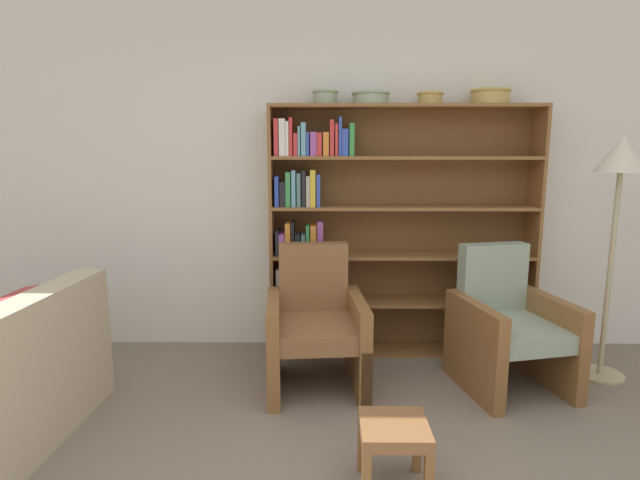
{
  "coord_description": "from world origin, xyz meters",
  "views": [
    {
      "loc": [
        -0.15,
        -1.37,
        1.56
      ],
      "look_at": [
        -0.19,
        2.09,
        0.95
      ],
      "focal_mm": 28.0,
      "sensor_mm": 36.0,
      "label": 1
    }
  ],
  "objects_px": {
    "bowl_slate": "(371,97)",
    "bowl_sage": "(430,97)",
    "footstool": "(394,437)",
    "bookshelf": "(377,229)",
    "bowl_stoneware": "(325,97)",
    "armchair_leather": "(315,327)",
    "bowl_terracotta": "(490,96)",
    "floor_lamp": "(620,176)",
    "armchair_cushioned": "(508,327)"
  },
  "relations": [
    {
      "from": "bookshelf",
      "to": "footstool",
      "type": "height_order",
      "value": "bookshelf"
    },
    {
      "from": "bowl_terracotta",
      "to": "bowl_slate",
      "type": "bearing_deg",
      "value": 180.0
    },
    {
      "from": "bowl_stoneware",
      "to": "floor_lamp",
      "type": "bearing_deg",
      "value": -12.57
    },
    {
      "from": "bowl_sage",
      "to": "armchair_cushioned",
      "type": "height_order",
      "value": "bowl_sage"
    },
    {
      "from": "bowl_slate",
      "to": "armchair_leather",
      "type": "relative_size",
      "value": 0.3
    },
    {
      "from": "bowl_sage",
      "to": "footstool",
      "type": "distance_m",
      "value": 2.41
    },
    {
      "from": "bowl_terracotta",
      "to": "armchair_leather",
      "type": "distance_m",
      "value": 2.09
    },
    {
      "from": "bowl_stoneware",
      "to": "bookshelf",
      "type": "bearing_deg",
      "value": 2.54
    },
    {
      "from": "bowl_slate",
      "to": "bowl_terracotta",
      "type": "relative_size",
      "value": 0.96
    },
    {
      "from": "bowl_terracotta",
      "to": "bookshelf",
      "type": "bearing_deg",
      "value": 178.75
    },
    {
      "from": "bowl_stoneware",
      "to": "footstool",
      "type": "height_order",
      "value": "bowl_stoneware"
    },
    {
      "from": "bowl_slate",
      "to": "footstool",
      "type": "distance_m",
      "value": 2.37
    },
    {
      "from": "bowl_stoneware",
      "to": "footstool",
      "type": "distance_m",
      "value": 2.39
    },
    {
      "from": "bowl_sage",
      "to": "bowl_stoneware",
      "type": "bearing_deg",
      "value": 180.0
    },
    {
      "from": "bookshelf",
      "to": "armchair_leather",
      "type": "xyz_separation_m",
      "value": [
        -0.46,
        -0.59,
        -0.58
      ]
    },
    {
      "from": "armchair_leather",
      "to": "armchair_cushioned",
      "type": "distance_m",
      "value": 1.29
    },
    {
      "from": "bookshelf",
      "to": "floor_lamp",
      "type": "relative_size",
      "value": 1.2
    },
    {
      "from": "floor_lamp",
      "to": "bowl_slate",
      "type": "bearing_deg",
      "value": 164.94
    },
    {
      "from": "bowl_terracotta",
      "to": "armchair_leather",
      "type": "height_order",
      "value": "bowl_terracotta"
    },
    {
      "from": "armchair_leather",
      "to": "floor_lamp",
      "type": "xyz_separation_m",
      "value": [
        2.01,
        0.13,
        1.0
      ]
    },
    {
      "from": "bookshelf",
      "to": "bowl_sage",
      "type": "bearing_deg",
      "value": -2.73
    },
    {
      "from": "bowl_sage",
      "to": "floor_lamp",
      "type": "bearing_deg",
      "value": -20.19
    },
    {
      "from": "bowl_stoneware",
      "to": "armchair_leather",
      "type": "relative_size",
      "value": 0.21
    },
    {
      "from": "bookshelf",
      "to": "armchair_cushioned",
      "type": "xyz_separation_m",
      "value": [
        0.83,
        -0.59,
        -0.58
      ]
    },
    {
      "from": "bowl_slate",
      "to": "bowl_sage",
      "type": "bearing_deg",
      "value": -0.0
    },
    {
      "from": "bowl_slate",
      "to": "footstool",
      "type": "bearing_deg",
      "value": -90.49
    },
    {
      "from": "bowl_sage",
      "to": "armchair_leather",
      "type": "distance_m",
      "value": 1.85
    },
    {
      "from": "bookshelf",
      "to": "bowl_stoneware",
      "type": "distance_m",
      "value": 1.06
    },
    {
      "from": "bowl_stoneware",
      "to": "bowl_terracotta",
      "type": "distance_m",
      "value": 1.2
    },
    {
      "from": "bowl_sage",
      "to": "footstool",
      "type": "height_order",
      "value": "bowl_sage"
    },
    {
      "from": "bookshelf",
      "to": "bowl_slate",
      "type": "bearing_deg",
      "value": -164.4
    },
    {
      "from": "bookshelf",
      "to": "bowl_terracotta",
      "type": "xyz_separation_m",
      "value": [
        0.81,
        -0.02,
        0.98
      ]
    },
    {
      "from": "footstool",
      "to": "floor_lamp",
      "type": "bearing_deg",
      "value": 36.94
    },
    {
      "from": "bookshelf",
      "to": "floor_lamp",
      "type": "distance_m",
      "value": 1.67
    },
    {
      "from": "bookshelf",
      "to": "armchair_cushioned",
      "type": "height_order",
      "value": "bookshelf"
    },
    {
      "from": "bowl_stoneware",
      "to": "floor_lamp",
      "type": "distance_m",
      "value": 2.07
    },
    {
      "from": "bowl_sage",
      "to": "footstool",
      "type": "xyz_separation_m",
      "value": [
        -0.45,
        -1.66,
        -1.69
      ]
    },
    {
      "from": "bookshelf",
      "to": "bowl_stoneware",
      "type": "relative_size",
      "value": 10.07
    },
    {
      "from": "bookshelf",
      "to": "bowl_sage",
      "type": "relative_size",
      "value": 10.23
    },
    {
      "from": "footstool",
      "to": "bowl_stoneware",
      "type": "bearing_deg",
      "value": 100.9
    },
    {
      "from": "bowl_sage",
      "to": "bowl_terracotta",
      "type": "xyz_separation_m",
      "value": [
        0.44,
        0.0,
        0.01
      ]
    },
    {
      "from": "bowl_stoneware",
      "to": "bowl_slate",
      "type": "distance_m",
      "value": 0.33
    },
    {
      "from": "bowl_terracotta",
      "to": "armchair_cushioned",
      "type": "height_order",
      "value": "bowl_terracotta"
    },
    {
      "from": "bookshelf",
      "to": "footstool",
      "type": "relative_size",
      "value": 6.01
    },
    {
      "from": "floor_lamp",
      "to": "bowl_stoneware",
      "type": "bearing_deg",
      "value": 167.43
    },
    {
      "from": "armchair_cushioned",
      "to": "floor_lamp",
      "type": "relative_size",
      "value": 0.56
    },
    {
      "from": "armchair_cushioned",
      "to": "armchair_leather",
      "type": "bearing_deg",
      "value": -12.69
    },
    {
      "from": "bowl_slate",
      "to": "floor_lamp",
      "type": "height_order",
      "value": "bowl_slate"
    },
    {
      "from": "bowl_terracotta",
      "to": "footstool",
      "type": "distance_m",
      "value": 2.53
    },
    {
      "from": "bowl_terracotta",
      "to": "armchair_cushioned",
      "type": "distance_m",
      "value": 1.66
    }
  ]
}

